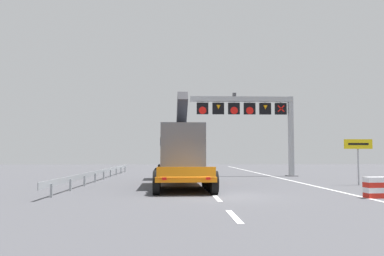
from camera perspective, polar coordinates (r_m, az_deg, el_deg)
ground at (r=18.19m, az=4.01°, el=-9.73°), size 112.00×112.00×0.00m
lane_markings at (r=39.41m, az=0.27°, el=-6.54°), size 0.20×57.27×0.01m
edge_line_right at (r=31.14m, az=13.04°, el=-7.17°), size 0.20×63.00×0.01m
overhead_lane_gantry at (r=34.58m, az=9.00°, el=2.21°), size 9.18×0.90×7.18m
heavy_haul_truck_orange at (r=25.86m, az=-1.81°, el=-3.57°), size 3.36×14.12×5.30m
exit_sign_yellow at (r=26.36m, az=22.86°, el=-2.88°), size 1.77×0.15×2.80m
crash_barrier_striped at (r=18.96m, az=25.07°, el=-7.78°), size 1.05×0.61×0.90m
guardrail_left at (r=30.43m, az=-12.72°, el=-6.21°), size 0.13×27.83×0.76m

